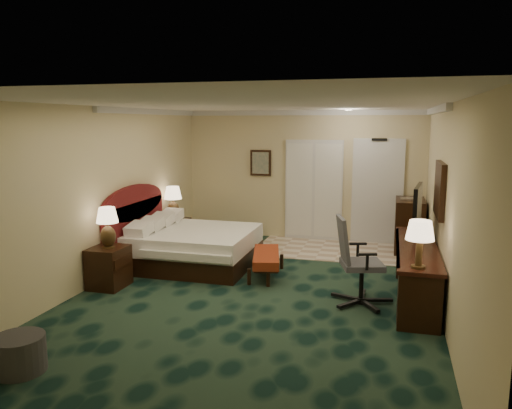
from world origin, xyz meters
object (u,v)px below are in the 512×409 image
(bed, at_px, (195,248))
(desk_chair, at_px, (362,261))
(tv, at_px, (417,211))
(lamp_near, at_px, (108,228))
(bed_bench, at_px, (266,265))
(lamp_far, at_px, (173,203))
(nightstand_far, at_px, (176,234))
(desk, at_px, (416,272))
(minibar, at_px, (409,225))
(nightstand_near, at_px, (109,267))
(ottoman, at_px, (19,354))

(bed, height_order, desk_chair, desk_chair)
(tv, distance_m, desk_chair, 1.46)
(tv, bearing_deg, desk_chair, -115.88)
(lamp_near, relative_size, bed_bench, 0.53)
(bed, height_order, lamp_far, lamp_far)
(lamp_far, distance_m, desk_chair, 4.34)
(bed_bench, height_order, desk_chair, desk_chair)
(bed, bearing_deg, desk_chair, -21.46)
(nightstand_far, relative_size, bed_bench, 0.50)
(desk, relative_size, tv, 2.61)
(tv, height_order, minibar, tv)
(lamp_near, xyz_separation_m, desk_chair, (3.69, 0.31, -0.31))
(lamp_near, distance_m, desk, 4.51)
(nightstand_far, xyz_separation_m, desk, (4.45, -1.72, 0.09))
(lamp_near, relative_size, desk_chair, 0.50)
(lamp_near, bearing_deg, nightstand_far, 90.91)
(nightstand_near, xyz_separation_m, ottoman, (0.54, -2.53, -0.12))
(ottoman, distance_m, desk_chair, 4.27)
(lamp_near, relative_size, desk, 0.24)
(tv, bearing_deg, nightstand_near, -155.15)
(nightstand_near, relative_size, lamp_far, 0.95)
(lamp_near, bearing_deg, bed_bench, 28.19)
(desk, distance_m, desk_chair, 0.87)
(lamp_far, bearing_deg, lamp_near, -88.27)
(desk_chair, bearing_deg, lamp_far, 134.23)
(nightstand_far, xyz_separation_m, desk_chair, (3.73, -2.15, 0.32))
(nightstand_near, bearing_deg, ottoman, -77.85)
(nightstand_near, bearing_deg, desk, 9.35)
(nightstand_near, xyz_separation_m, nightstand_far, (-0.02, 2.45, -0.02))
(nightstand_near, bearing_deg, lamp_near, -24.33)
(bed_bench, distance_m, tv, 2.49)
(ottoman, bearing_deg, desk, 39.97)
(nightstand_near, height_order, lamp_far, lamp_far)
(nightstand_near, distance_m, minibar, 5.58)
(ottoman, bearing_deg, bed, 86.09)
(nightstand_near, distance_m, bed_bench, 2.44)
(desk, xyz_separation_m, minibar, (-0.02, 2.67, 0.13))
(nightstand_far, xyz_separation_m, lamp_far, (-0.04, -0.01, 0.61))
(desk, height_order, desk_chair, desk_chair)
(nightstand_far, height_order, lamp_far, lamp_far)
(lamp_far, xyz_separation_m, tv, (4.50, -1.00, 0.23))
(bed, bearing_deg, tv, 0.17)
(tv, bearing_deg, lamp_far, 174.34)
(ottoman, distance_m, tv, 5.66)
(bed, height_order, bed_bench, bed)
(desk, bearing_deg, bed, 168.94)
(ottoman, bearing_deg, minibar, 56.85)
(nightstand_far, bearing_deg, desk_chair, -30.03)
(lamp_near, bearing_deg, nightstand_near, 155.67)
(tv, xyz_separation_m, desk_chair, (-0.74, -1.15, -0.53))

